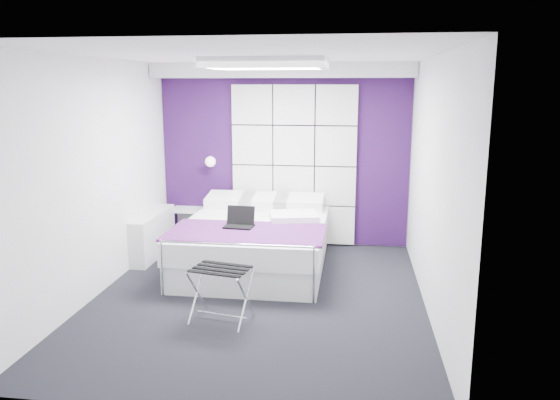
{
  "coord_description": "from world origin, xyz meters",
  "views": [
    {
      "loc": [
        1.0,
        -5.59,
        2.3
      ],
      "look_at": [
        0.19,
        0.35,
        1.04
      ],
      "focal_mm": 35.0,
      "sensor_mm": 36.0,
      "label": 1
    }
  ],
  "objects_px": {
    "nightstand": "(186,210)",
    "luggage_rack": "(221,294)",
    "wall_lamp": "(211,161)",
    "laptop": "(240,222)",
    "radiator": "(153,235)",
    "bed": "(255,242)"
  },
  "relations": [
    {
      "from": "radiator",
      "to": "nightstand",
      "type": "xyz_separation_m",
      "value": [
        0.25,
        0.72,
        0.2
      ]
    },
    {
      "from": "radiator",
      "to": "bed",
      "type": "bearing_deg",
      "value": -10.28
    },
    {
      "from": "bed",
      "to": "luggage_rack",
      "type": "relative_size",
      "value": 4.02
    },
    {
      "from": "wall_lamp",
      "to": "nightstand",
      "type": "relative_size",
      "value": 0.37
    },
    {
      "from": "wall_lamp",
      "to": "laptop",
      "type": "bearing_deg",
      "value": -63.06
    },
    {
      "from": "nightstand",
      "to": "luggage_rack",
      "type": "distance_m",
      "value": 2.91
    },
    {
      "from": "nightstand",
      "to": "luggage_rack",
      "type": "bearing_deg",
      "value": -66.13
    },
    {
      "from": "bed",
      "to": "wall_lamp",
      "type": "bearing_deg",
      "value": 128.84
    },
    {
      "from": "nightstand",
      "to": "luggage_rack",
      "type": "height_order",
      "value": "luggage_rack"
    },
    {
      "from": "nightstand",
      "to": "laptop",
      "type": "bearing_deg",
      "value": -51.02
    },
    {
      "from": "nightstand",
      "to": "wall_lamp",
      "type": "bearing_deg",
      "value": 5.93
    },
    {
      "from": "luggage_rack",
      "to": "wall_lamp",
      "type": "bearing_deg",
      "value": 118.01
    },
    {
      "from": "radiator",
      "to": "bed",
      "type": "relative_size",
      "value": 0.54
    },
    {
      "from": "nightstand",
      "to": "bed",
      "type": "bearing_deg",
      "value": -39.14
    },
    {
      "from": "wall_lamp",
      "to": "nightstand",
      "type": "xyz_separation_m",
      "value": [
        -0.39,
        -0.04,
        -0.72
      ]
    },
    {
      "from": "laptop",
      "to": "luggage_rack",
      "type": "bearing_deg",
      "value": -81.78
    },
    {
      "from": "bed",
      "to": "luggage_rack",
      "type": "bearing_deg",
      "value": -91.29
    },
    {
      "from": "wall_lamp",
      "to": "laptop",
      "type": "distance_m",
      "value": 1.65
    },
    {
      "from": "radiator",
      "to": "nightstand",
      "type": "relative_size",
      "value": 2.95
    },
    {
      "from": "wall_lamp",
      "to": "luggage_rack",
      "type": "relative_size",
      "value": 0.27
    },
    {
      "from": "wall_lamp",
      "to": "radiator",
      "type": "relative_size",
      "value": 0.12
    },
    {
      "from": "nightstand",
      "to": "laptop",
      "type": "distance_m",
      "value": 1.74
    }
  ]
}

